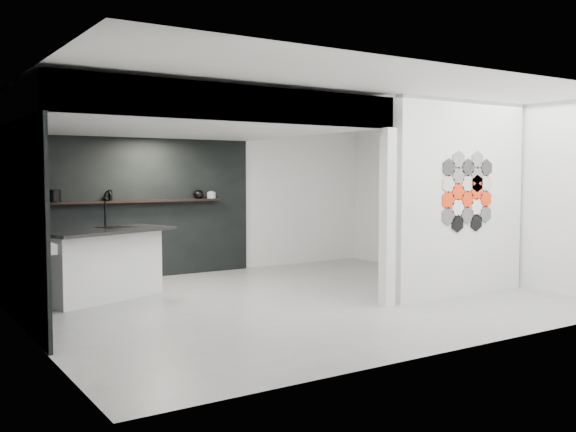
# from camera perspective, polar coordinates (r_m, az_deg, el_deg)

# --- Properties ---
(floor) EXTENTS (7.00, 6.00, 0.01)m
(floor) POSITION_cam_1_polar(r_m,az_deg,el_deg) (8.98, 0.51, -7.50)
(floor) COLOR gray
(partition_panel) EXTENTS (2.45, 0.15, 2.80)m
(partition_panel) POSITION_cam_1_polar(r_m,az_deg,el_deg) (9.52, 15.17, 1.53)
(partition_panel) COLOR silver
(partition_panel) RESTS_ON floor
(bay_clad_back) EXTENTS (4.40, 0.04, 2.35)m
(bay_clad_back) POSITION_cam_1_polar(r_m,az_deg,el_deg) (10.93, -13.91, 0.64)
(bay_clad_back) COLOR black
(bay_clad_back) RESTS_ON floor
(bay_clad_left) EXTENTS (0.04, 4.00, 2.35)m
(bay_clad_left) POSITION_cam_1_polar(r_m,az_deg,el_deg) (8.48, -23.45, -0.43)
(bay_clad_left) COLOR black
(bay_clad_left) RESTS_ON floor
(bulkhead) EXTENTS (4.40, 4.00, 0.40)m
(bulkhead) POSITION_cam_1_polar(r_m,az_deg,el_deg) (9.11, -9.95, 8.75)
(bulkhead) COLOR silver
(bulkhead) RESTS_ON corner_column
(corner_column) EXTENTS (0.16, 0.16, 2.35)m
(corner_column) POSITION_cam_1_polar(r_m,az_deg,el_deg) (8.54, 8.83, -0.14)
(corner_column) COLOR silver
(corner_column) RESTS_ON floor
(fascia_beam) EXTENTS (4.40, 0.16, 0.40)m
(fascia_beam) POSITION_cam_1_polar(r_m,az_deg,el_deg) (7.39, -4.02, 9.97)
(fascia_beam) COLOR silver
(fascia_beam) RESTS_ON corner_column
(wall_basin) EXTENTS (0.40, 0.60, 0.12)m
(wall_basin) POSITION_cam_1_polar(r_m,az_deg,el_deg) (8.36, -21.61, -2.68)
(wall_basin) COLOR silver
(wall_basin) RESTS_ON bay_clad_left
(display_shelf) EXTENTS (3.00, 0.15, 0.04)m
(display_shelf) POSITION_cam_1_polar(r_m,az_deg,el_deg) (10.86, -13.24, 1.29)
(display_shelf) COLOR black
(display_shelf) RESTS_ON bay_clad_back
(kitchen_island) EXTENTS (2.04, 1.42, 1.51)m
(kitchen_island) POSITION_cam_1_polar(r_m,az_deg,el_deg) (9.29, -16.16, -4.06)
(kitchen_island) COLOR silver
(kitchen_island) RESTS_ON floor
(stockpot) EXTENTS (0.25, 0.25, 0.19)m
(stockpot) POSITION_cam_1_polar(r_m,az_deg,el_deg) (10.48, -20.14, 1.70)
(stockpot) COLOR black
(stockpot) RESTS_ON display_shelf
(kettle) EXTENTS (0.22, 0.22, 0.16)m
(kettle) POSITION_cam_1_polar(r_m,az_deg,el_deg) (11.28, -7.96, 1.94)
(kettle) COLOR black
(kettle) RESTS_ON display_shelf
(glass_bowl) EXTENTS (0.20, 0.20, 0.11)m
(glass_bowl) POSITION_cam_1_polar(r_m,az_deg,el_deg) (11.38, -6.83, 1.85)
(glass_bowl) COLOR gray
(glass_bowl) RESTS_ON display_shelf
(glass_vase) EXTENTS (0.12, 0.12, 0.13)m
(glass_vase) POSITION_cam_1_polar(r_m,az_deg,el_deg) (11.38, -6.83, 1.89)
(glass_vase) COLOR gray
(glass_vase) RESTS_ON display_shelf
(bottle_dark) EXTENTS (0.07, 0.07, 0.18)m
(bottle_dark) POSITION_cam_1_polar(r_m,az_deg,el_deg) (10.71, -15.52, 1.80)
(bottle_dark) COLOR black
(bottle_dark) RESTS_ON display_shelf
(utensil_cup) EXTENTS (0.09, 0.09, 0.09)m
(utensil_cup) POSITION_cam_1_polar(r_m,az_deg,el_deg) (10.69, -15.84, 1.56)
(utensil_cup) COLOR black
(utensil_cup) RESTS_ON display_shelf
(hex_tile_cluster) EXTENTS (1.04, 0.02, 1.16)m
(hex_tile_cluster) POSITION_cam_1_polar(r_m,az_deg,el_deg) (9.49, 15.70, 2.14)
(hex_tile_cluster) COLOR black
(hex_tile_cluster) RESTS_ON partition_panel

